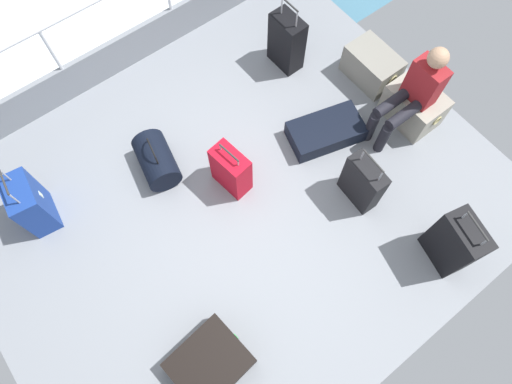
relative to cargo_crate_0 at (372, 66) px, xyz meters
The scene contains 15 objects.
ground_plane 2.18m from the cargo_crate_0, 82.03° to the right, with size 4.40×5.20×0.06m, color gray.
gunwale_port 2.85m from the cargo_crate_0, 131.10° to the right, with size 0.06×5.20×0.45m, color gray.
railing_port 2.91m from the cargo_crate_0, 131.10° to the right, with size 0.04×4.20×1.02m.
sea_wake 3.97m from the cargo_crate_0, 146.99° to the right, with size 12.00×12.00×0.01m.
cargo_crate_0 is the anchor object (origin of this frame).
cargo_crate_1 0.68m from the cargo_crate_0, ahead, with size 0.63×0.43×0.42m.
passenger_seated 0.82m from the cargo_crate_0, 17.35° to the right, with size 0.34×0.66×1.12m.
suitcase_0 3.60m from the cargo_crate_0, 66.10° to the right, with size 0.61×0.68×0.23m.
suitcase_1 3.89m from the cargo_crate_0, 100.88° to the right, with size 0.46×0.31×0.82m.
suitcase_2 0.99m from the cargo_crate_0, 72.14° to the right, with size 0.63×0.88×0.20m.
suitcase_3 2.08m from the cargo_crate_0, 86.43° to the right, with size 0.42×0.27×0.65m.
suitcase_4 1.01m from the cargo_crate_0, 140.28° to the right, with size 0.40×0.25×0.88m.
suitcase_5 1.55m from the cargo_crate_0, 47.85° to the right, with size 0.43×0.20×0.77m.
suitcase_6 2.21m from the cargo_crate_0, 24.57° to the right, with size 0.48×0.34×0.83m.
duffel_bag 2.64m from the cargo_crate_0, 100.37° to the right, with size 0.62×0.45×0.50m.
Camera 1 is at (1.55, -0.94, 4.27)m, focal length 31.32 mm.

